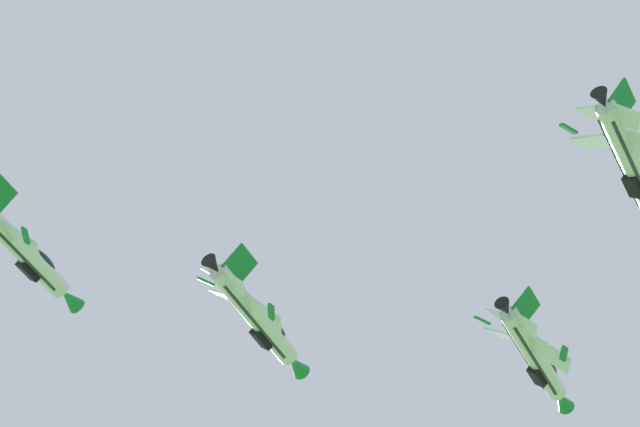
{
  "coord_description": "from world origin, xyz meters",
  "views": [
    {
      "loc": [
        -5.64,
        0.97,
        1.8
      ],
      "look_at": [
        -20.1,
        62.59,
        72.05
      ],
      "focal_mm": 65.68,
      "sensor_mm": 36.0,
      "label": 1
    }
  ],
  "objects_px": {
    "fighter_jet_left_wing": "(257,318)",
    "fighter_jet_left_outer": "(21,249)",
    "fighter_jet_right_wing": "(631,162)",
    "fighter_jet_lead": "(535,357)"
  },
  "relations": [
    {
      "from": "fighter_jet_left_wing",
      "to": "fighter_jet_right_wing",
      "type": "distance_m",
      "value": 33.43
    },
    {
      "from": "fighter_jet_lead",
      "to": "fighter_jet_left_outer",
      "type": "bearing_deg",
      "value": -139.51
    },
    {
      "from": "fighter_jet_right_wing",
      "to": "fighter_jet_left_wing",
      "type": "bearing_deg",
      "value": -176.4
    },
    {
      "from": "fighter_jet_left_wing",
      "to": "fighter_jet_left_outer",
      "type": "height_order",
      "value": "fighter_jet_left_outer"
    },
    {
      "from": "fighter_jet_left_outer",
      "to": "fighter_jet_lead",
      "type": "bearing_deg",
      "value": 40.49
    },
    {
      "from": "fighter_jet_left_wing",
      "to": "fighter_jet_right_wing",
      "type": "bearing_deg",
      "value": 3.6
    },
    {
      "from": "fighter_jet_left_wing",
      "to": "fighter_jet_left_outer",
      "type": "xyz_separation_m",
      "value": [
        -18.63,
        -8.61,
        4.15
      ]
    },
    {
      "from": "fighter_jet_lead",
      "to": "fighter_jet_left_outer",
      "type": "relative_size",
      "value": 1.0
    },
    {
      "from": "fighter_jet_lead",
      "to": "fighter_jet_right_wing",
      "type": "distance_m",
      "value": 20.56
    },
    {
      "from": "fighter_jet_lead",
      "to": "fighter_jet_left_wing",
      "type": "height_order",
      "value": "fighter_jet_lead"
    }
  ]
}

